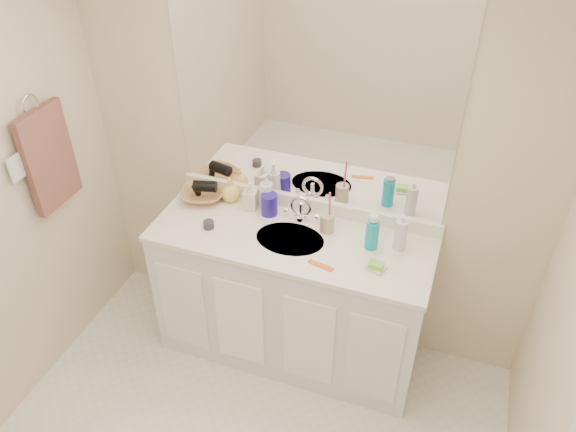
{
  "coord_description": "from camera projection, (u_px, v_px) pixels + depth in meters",
  "views": [
    {
      "loc": [
        0.78,
        -1.18,
        2.74
      ],
      "look_at": [
        0.0,
        0.97,
        1.05
      ],
      "focal_mm": 35.0,
      "sensor_mm": 36.0,
      "label": 1
    }
  ],
  "objects": [
    {
      "name": "backsplash",
      "position": [
        307.0,
        204.0,
        3.16
      ],
      "size": [
        1.52,
        0.03,
        0.08
      ],
      "primitive_type": "cube",
      "color": "white",
      "rests_on": "countertop"
    },
    {
      "name": "dark_jar",
      "position": [
        209.0,
        225.0,
        3.03
      ],
      "size": [
        0.07,
        0.07,
        0.04
      ],
      "primitive_type": "cylinder",
      "rotation": [
        0.0,
        0.0,
        0.24
      ],
      "color": "#2E2D33",
      "rests_on": "countertop"
    },
    {
      "name": "mirror",
      "position": [
        310.0,
        98.0,
        2.78
      ],
      "size": [
        1.48,
        0.01,
        1.2
      ],
      "primitive_type": "cube",
      "color": "white",
      "rests_on": "wall_back"
    },
    {
      "name": "green_soap",
      "position": [
        376.0,
        265.0,
        2.76
      ],
      "size": [
        0.07,
        0.05,
        0.03
      ],
      "primitive_type": "cube",
      "rotation": [
        0.0,
        0.0,
        -0.05
      ],
      "color": "#81D734",
      "rests_on": "soap_dish"
    },
    {
      "name": "tan_cup",
      "position": [
        327.0,
        223.0,
        2.99
      ],
      "size": [
        0.09,
        0.09,
        0.1
      ],
      "primitive_type": "cylinder",
      "rotation": [
        0.0,
        0.0,
        -0.22
      ],
      "color": "tan",
      "rests_on": "countertop"
    },
    {
      "name": "vanity_cabinet",
      "position": [
        291.0,
        298.0,
        3.25
      ],
      "size": [
        1.5,
        0.55,
        0.85
      ],
      "primitive_type": "cube",
      "color": "silver",
      "rests_on": "floor"
    },
    {
      "name": "soap_dish",
      "position": [
        376.0,
        268.0,
        2.77
      ],
      "size": [
        0.11,
        0.1,
        0.01
      ],
      "primitive_type": "cube",
      "rotation": [
        0.0,
        0.0,
        -0.33
      ],
      "color": "silver",
      "rests_on": "countertop"
    },
    {
      "name": "wall_back",
      "position": [
        309.0,
        160.0,
        3.0
      ],
      "size": [
        2.6,
        0.02,
        2.4
      ],
      "primitive_type": "cube",
      "color": "beige",
      "rests_on": "floor"
    },
    {
      "name": "switch_plate",
      "position": [
        16.0,
        168.0,
        2.74
      ],
      "size": [
        0.01,
        0.08,
        0.13
      ],
      "primitive_type": "cube",
      "color": "white",
      "rests_on": "wall_left"
    },
    {
      "name": "toothbrush",
      "position": [
        330.0,
        208.0,
        2.93
      ],
      "size": [
        0.01,
        0.04,
        0.22
      ],
      "primitive_type": "cylinder",
      "rotation": [
        0.14,
        0.0,
        0.08
      ],
      "color": "#E23B96",
      "rests_on": "tan_cup"
    },
    {
      "name": "blue_mug",
      "position": [
        269.0,
        204.0,
        3.11
      ],
      "size": [
        0.1,
        0.1,
        0.13
      ],
      "primitive_type": "cylinder",
      "rotation": [
        0.0,
        0.0,
        0.15
      ],
      "color": "#24148E",
      "rests_on": "countertop"
    },
    {
      "name": "hair_dryer",
      "position": [
        205.0,
        186.0,
        3.21
      ],
      "size": [
        0.14,
        0.1,
        0.07
      ],
      "primitive_type": "cylinder",
      "rotation": [
        0.0,
        1.57,
        0.25
      ],
      "color": "black",
      "rests_on": "wicker_basket"
    },
    {
      "name": "hand_towel",
      "position": [
        49.0,
        158.0,
        2.92
      ],
      "size": [
        0.04,
        0.32,
        0.55
      ],
      "primitive_type": "cube",
      "color": "brown",
      "rests_on": "towel_ring"
    },
    {
      "name": "mouthwash_bottle",
      "position": [
        372.0,
        235.0,
        2.86
      ],
      "size": [
        0.08,
        0.08,
        0.16
      ],
      "primitive_type": "cylinder",
      "rotation": [
        0.0,
        0.0,
        0.24
      ],
      "color": "#0E9FB1",
      "rests_on": "countertop"
    },
    {
      "name": "soap_bottle_white",
      "position": [
        266.0,
        191.0,
        3.13
      ],
      "size": [
        0.11,
        0.11,
        0.22
      ],
      "primitive_type": "imported",
      "rotation": [
        0.0,
        0.0,
        -0.43
      ],
      "color": "white",
      "rests_on": "countertop"
    },
    {
      "name": "faucet",
      "position": [
        301.0,
        211.0,
        3.07
      ],
      "size": [
        0.02,
        0.02,
        0.11
      ],
      "primitive_type": "cylinder",
      "color": "silver",
      "rests_on": "countertop"
    },
    {
      "name": "orange_comb",
      "position": [
        321.0,
        265.0,
        2.79
      ],
      "size": [
        0.14,
        0.06,
        0.01
      ],
      "primitive_type": "cube",
      "rotation": [
        0.0,
        0.0,
        -0.21
      ],
      "color": "#FF611A",
      "rests_on": "countertop"
    },
    {
      "name": "soap_bottle_yellow",
      "position": [
        230.0,
        190.0,
        3.22
      ],
      "size": [
        0.15,
        0.15,
        0.14
      ],
      "primitive_type": "imported",
      "rotation": [
        0.0,
        0.0,
        0.39
      ],
      "color": "#FBC861",
      "rests_on": "countertop"
    },
    {
      "name": "wicker_basket",
      "position": [
        203.0,
        194.0,
        3.25
      ],
      "size": [
        0.32,
        0.32,
        0.06
      ],
      "primitive_type": "imported",
      "rotation": [
        0.0,
        0.0,
        0.35
      ],
      "color": "#B17C47",
      "rests_on": "countertop"
    },
    {
      "name": "clear_pump_bottle",
      "position": [
        400.0,
        235.0,
        2.86
      ],
      "size": [
        0.07,
        0.07,
        0.17
      ],
      "primitive_type": "cylinder",
      "rotation": [
        0.0,
        0.0,
        0.02
      ],
      "color": "silver",
      "rests_on": "countertop"
    },
    {
      "name": "sink_basin",
      "position": [
        290.0,
        240.0,
        2.98
      ],
      "size": [
        0.37,
        0.37,
        0.02
      ],
      "primitive_type": "cylinder",
      "color": "#BCB0A4",
      "rests_on": "countertop"
    },
    {
      "name": "soap_bottle_cream",
      "position": [
        250.0,
        196.0,
        3.14
      ],
      "size": [
        0.09,
        0.09,
        0.17
      ],
      "primitive_type": "imported",
      "rotation": [
        0.0,
        0.0,
        0.16
      ],
      "color": "beige",
      "rests_on": "countertop"
    },
    {
      "name": "towel_ring",
      "position": [
        30.0,
        104.0,
        2.74
      ],
      "size": [
        0.01,
        0.11,
        0.11
      ],
      "primitive_type": "torus",
      "rotation": [
        0.0,
        1.57,
        0.0
      ],
      "color": "silver",
      "rests_on": "wall_left"
    },
    {
      "name": "countertop",
      "position": [
        291.0,
        239.0,
        2.99
      ],
      "size": [
        1.52,
        0.57,
        0.03
      ],
      "primitive_type": "cube",
      "color": "white",
      "rests_on": "vanity_cabinet"
    }
  ]
}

